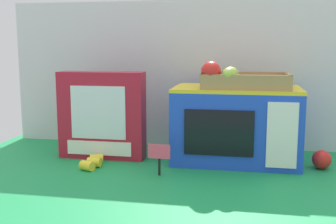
{
  "coord_description": "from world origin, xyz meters",
  "views": [
    {
      "loc": [
        0.16,
        -1.43,
        0.41
      ],
      "look_at": [
        -0.11,
        0.01,
        0.17
      ],
      "focal_mm": 44.81,
      "sensor_mm": 36.0,
      "label": 1
    }
  ],
  "objects_px": {
    "food_groups_crate": "(240,81)",
    "loose_toy_banana": "(93,162)",
    "toy_microwave": "(236,125)",
    "price_sign": "(159,155)",
    "cookie_set_box": "(102,115)",
    "loose_toy_apple": "(322,159)"
  },
  "relations": [
    {
      "from": "food_groups_crate",
      "to": "loose_toy_banana",
      "type": "bearing_deg",
      "value": -165.11
    },
    {
      "from": "food_groups_crate",
      "to": "price_sign",
      "type": "relative_size",
      "value": 2.91
    },
    {
      "from": "food_groups_crate",
      "to": "cookie_set_box",
      "type": "height_order",
      "value": "food_groups_crate"
    },
    {
      "from": "food_groups_crate",
      "to": "loose_toy_apple",
      "type": "height_order",
      "value": "food_groups_crate"
    },
    {
      "from": "toy_microwave",
      "to": "loose_toy_banana",
      "type": "distance_m",
      "value": 0.51
    },
    {
      "from": "cookie_set_box",
      "to": "loose_toy_apple",
      "type": "bearing_deg",
      "value": -0.05
    },
    {
      "from": "cookie_set_box",
      "to": "loose_toy_apple",
      "type": "height_order",
      "value": "cookie_set_box"
    },
    {
      "from": "loose_toy_apple",
      "to": "loose_toy_banana",
      "type": "bearing_deg",
      "value": -171.01
    },
    {
      "from": "toy_microwave",
      "to": "loose_toy_banana",
      "type": "relative_size",
      "value": 3.25
    },
    {
      "from": "toy_microwave",
      "to": "price_sign",
      "type": "distance_m",
      "value": 0.32
    },
    {
      "from": "price_sign",
      "to": "loose_toy_apple",
      "type": "distance_m",
      "value": 0.54
    },
    {
      "from": "food_groups_crate",
      "to": "loose_toy_banana",
      "type": "relative_size",
      "value": 2.19
    },
    {
      "from": "loose_toy_apple",
      "to": "toy_microwave",
      "type": "bearing_deg",
      "value": 171.44
    },
    {
      "from": "price_sign",
      "to": "loose_toy_banana",
      "type": "relative_size",
      "value": 0.75
    },
    {
      "from": "loose_toy_apple",
      "to": "food_groups_crate",
      "type": "bearing_deg",
      "value": 178.29
    },
    {
      "from": "loose_toy_banana",
      "to": "price_sign",
      "type": "bearing_deg",
      "value": -11.83
    },
    {
      "from": "price_sign",
      "to": "loose_toy_apple",
      "type": "xyz_separation_m",
      "value": [
        0.52,
        0.17,
        -0.03
      ]
    },
    {
      "from": "price_sign",
      "to": "cookie_set_box",
      "type": "bearing_deg",
      "value": 145.4
    },
    {
      "from": "toy_microwave",
      "to": "loose_toy_banana",
      "type": "xyz_separation_m",
      "value": [
        -0.47,
        -0.16,
        -0.12
      ]
    },
    {
      "from": "loose_toy_banana",
      "to": "loose_toy_apple",
      "type": "bearing_deg",
      "value": 8.99
    },
    {
      "from": "cookie_set_box",
      "to": "loose_toy_banana",
      "type": "distance_m",
      "value": 0.18
    },
    {
      "from": "food_groups_crate",
      "to": "loose_toy_banana",
      "type": "xyz_separation_m",
      "value": [
        -0.48,
        -0.13,
        -0.27
      ]
    }
  ]
}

